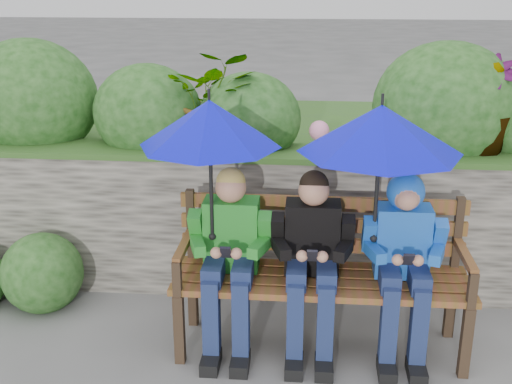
# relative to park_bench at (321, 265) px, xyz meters

# --- Properties ---
(ground) EXTENTS (60.00, 60.00, 0.00)m
(ground) POSITION_rel_park_bench_xyz_m (-0.40, -0.04, -0.52)
(ground) COLOR #555555
(ground) RESTS_ON ground
(garden_backdrop) EXTENTS (8.00, 2.88, 1.84)m
(garden_backdrop) POSITION_rel_park_bench_xyz_m (-0.53, 1.54, 0.13)
(garden_backdrop) COLOR #45423C
(garden_backdrop) RESTS_ON ground
(park_bench) EXTENTS (1.74, 0.51, 0.92)m
(park_bench) POSITION_rel_park_bench_xyz_m (0.00, 0.00, 0.00)
(park_bench) COLOR #36271A
(park_bench) RESTS_ON ground
(boy_left) EXTENTS (0.49, 0.56, 1.11)m
(boy_left) POSITION_rel_park_bench_xyz_m (-0.54, -0.08, 0.10)
(boy_left) COLOR #25892A
(boy_left) RESTS_ON ground
(boy_middle) EXTENTS (0.48, 0.56, 1.11)m
(boy_middle) POSITION_rel_park_bench_xyz_m (-0.06, -0.08, 0.10)
(boy_middle) COLOR black
(boy_middle) RESTS_ON ground
(boy_right) EXTENTS (0.47, 0.57, 1.10)m
(boy_right) POSITION_rel_park_bench_xyz_m (0.47, -0.07, 0.14)
(boy_right) COLOR blue
(boy_right) RESTS_ON ground
(umbrella_left) EXTENTS (0.80, 0.80, 0.89)m
(umbrella_left) POSITION_rel_park_bench_xyz_m (-0.64, -0.08, 0.87)
(umbrella_left) COLOR #050AE1
(umbrella_left) RESTS_ON ground
(umbrella_right) EXTENTS (0.91, 0.91, 0.86)m
(umbrella_right) POSITION_rel_park_bench_xyz_m (0.29, -0.07, 0.85)
(umbrella_right) COLOR #050AE1
(umbrella_right) RESTS_ON ground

